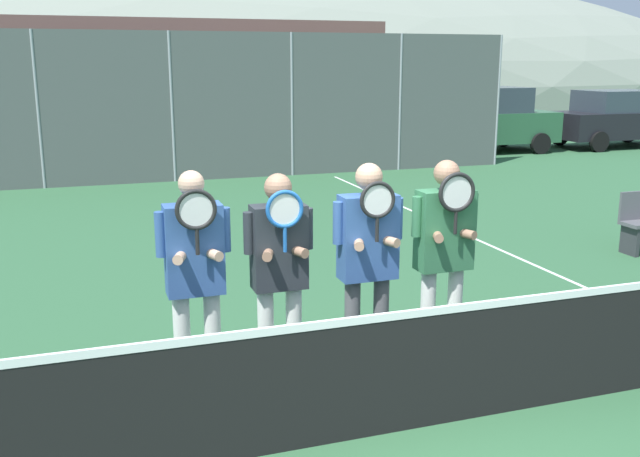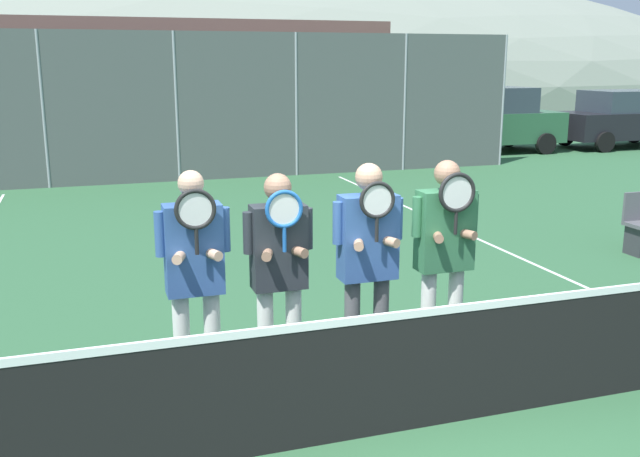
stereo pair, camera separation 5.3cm
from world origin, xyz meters
name	(u,v)px [view 1 (the left image)]	position (x,y,z in m)	size (l,w,h in m)	color
ground_plane	(390,432)	(0.00, 0.00, 0.00)	(120.00, 120.00, 0.00)	#2D5B38
hill_distant	(103,96)	(0.00, 52.17, 0.00)	(105.29, 58.49, 20.47)	gray
clubhouse_building	(91,86)	(-1.51, 18.40, 1.88)	(16.62, 5.50, 3.72)	beige
fence_back	(172,108)	(0.00, 11.56, 1.61)	(16.33, 0.06, 3.23)	gray
tennis_net	(392,371)	(0.00, 0.00, 0.47)	(9.59, 0.09, 1.02)	gray
court_line_right_sideline	(550,272)	(3.56, 3.00, 0.00)	(0.05, 16.00, 0.01)	white
player_leftmost	(195,269)	(-1.21, 0.97, 1.07)	(0.57, 0.34, 1.82)	white
player_center_left	(279,264)	(-0.55, 0.97, 1.05)	(0.56, 0.34, 1.77)	white
player_center_right	(368,253)	(0.18, 0.91, 1.09)	(0.60, 0.34, 1.82)	#56565B
player_rightmost	(444,244)	(0.91, 0.97, 1.09)	(0.61, 0.34, 1.81)	white
car_left_of_center	(143,130)	(-0.45, 13.81, 0.95)	(4.58, 1.94, 1.87)	navy
car_center	(330,126)	(4.45, 13.89, 0.89)	(4.36, 2.09, 1.73)	silver
car_right_of_center	(482,119)	(9.16, 13.94, 0.94)	(4.18, 2.08, 1.86)	#285638
car_far_right	(616,118)	(13.73, 13.70, 0.88)	(4.09, 1.98, 1.72)	black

